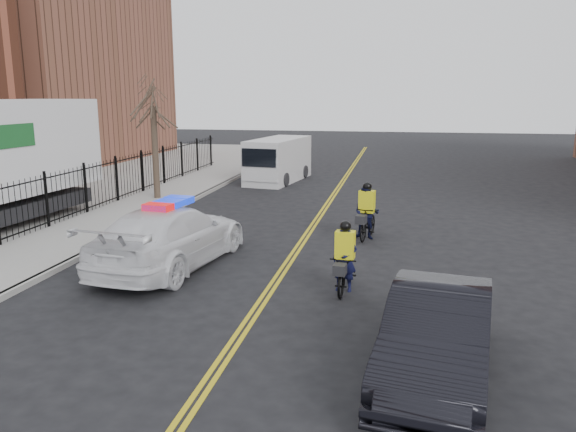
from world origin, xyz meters
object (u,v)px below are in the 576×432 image
at_px(police_cruiser, 171,236).
at_px(dark_sedan, 437,334).
at_px(cyclist_near, 345,267).
at_px(cargo_van, 277,161).
at_px(cyclist_far, 366,217).

height_order(police_cruiser, dark_sedan, police_cruiser).
xyz_separation_m(police_cruiser, cyclist_near, (4.91, -1.05, -0.25)).
relative_size(dark_sedan, cargo_van, 0.81).
relative_size(cyclist_near, cyclist_far, 0.94).
distance_m(cargo_van, cyclist_far, 12.87).
height_order(dark_sedan, cyclist_near, cyclist_near).
xyz_separation_m(police_cruiser, cyclist_far, (5.12, 4.12, -0.11)).
xyz_separation_m(cyclist_near, cyclist_far, (0.21, 5.18, 0.14)).
xyz_separation_m(cargo_van, cyclist_near, (5.31, -16.80, -0.53)).
bearing_deg(cyclist_near, police_cruiser, 172.85).
bearing_deg(cargo_van, cyclist_far, -56.11).
height_order(cargo_van, cyclist_near, cargo_van).
bearing_deg(dark_sedan, cyclist_near, 124.34).
height_order(police_cruiser, cargo_van, cargo_van).
relative_size(police_cruiser, cyclist_far, 3.16).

